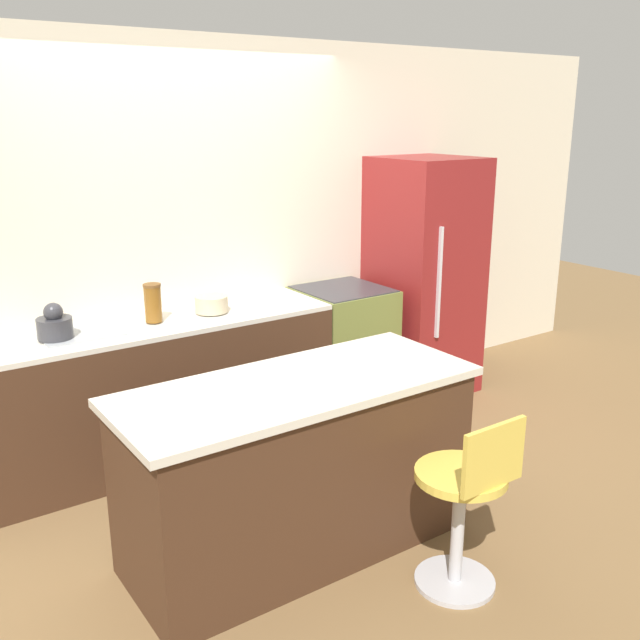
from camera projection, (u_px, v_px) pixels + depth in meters
ground_plane at (229, 461)px, 4.50m from camera, size 14.00×14.00×0.00m
wall_back at (175, 243)px, 4.65m from camera, size 8.00×0.06×2.60m
back_counter at (153, 391)px, 4.44m from camera, size 2.32×0.61×0.90m
kitchen_island at (298, 467)px, 3.50m from camera, size 1.76×0.72×0.89m
oven_range at (343, 348)px, 5.25m from camera, size 0.61×0.62×0.90m
refrigerator at (424, 277)px, 5.48m from camera, size 0.69×0.73×1.80m
stool_chair at (464, 505)px, 3.20m from camera, size 0.42×0.42×0.88m
kettle at (55, 325)px, 3.98m from camera, size 0.19×0.19×0.21m
mixing_bowl at (211, 304)px, 4.51m from camera, size 0.21×0.21×0.10m
canister_jar at (153, 303)px, 4.28m from camera, size 0.11×0.11×0.23m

